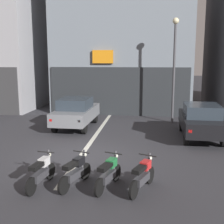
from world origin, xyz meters
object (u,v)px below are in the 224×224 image
(street_lamp, at_px, (174,59))
(motorcycle_white_row_leftmost, at_px, (41,172))
(car_grey_crossing_near, at_px, (76,112))
(motorcycle_red_row_right_mid, at_px, (143,175))
(car_black_parked_kerbside, at_px, (201,120))
(motorcycle_black_row_left_mid, at_px, (76,171))
(motorcycle_green_row_centre, at_px, (109,173))

(street_lamp, xyz_separation_m, motorcycle_white_row_leftmost, (-4.47, -9.44, -3.25))
(car_grey_crossing_near, distance_m, motorcycle_red_row_right_mid, 8.29)
(car_grey_crossing_near, bearing_deg, motorcycle_red_row_right_mid, -62.76)
(car_black_parked_kerbside, xyz_separation_m, motorcycle_red_row_right_mid, (-2.59, -5.98, -0.43))
(car_grey_crossing_near, relative_size, motorcycle_white_row_leftmost, 2.49)
(motorcycle_black_row_left_mid, distance_m, motorcycle_green_row_centre, 0.98)
(car_black_parked_kerbside, relative_size, motorcycle_white_row_leftmost, 2.49)
(car_black_parked_kerbside, height_order, motorcycle_white_row_leftmost, car_black_parked_kerbside)
(motorcycle_black_row_left_mid, relative_size, motorcycle_green_row_centre, 0.99)
(motorcycle_white_row_leftmost, xyz_separation_m, motorcycle_red_row_right_mid, (2.94, 0.11, 0.00))
(motorcycle_red_row_right_mid, bearing_deg, car_black_parked_kerbside, 66.58)
(car_black_parked_kerbside, distance_m, street_lamp, 4.50)
(car_grey_crossing_near, height_order, motorcycle_white_row_leftmost, car_grey_crossing_near)
(car_black_parked_kerbside, height_order, motorcycle_red_row_right_mid, car_black_parked_kerbside)
(street_lamp, height_order, motorcycle_green_row_centre, street_lamp)
(motorcycle_red_row_right_mid, bearing_deg, car_grey_crossing_near, 117.24)
(street_lamp, distance_m, motorcycle_white_row_leftmost, 10.94)
(street_lamp, relative_size, motorcycle_black_row_left_mid, 3.74)
(motorcycle_white_row_leftmost, height_order, motorcycle_green_row_centre, same)
(motorcycle_black_row_left_mid, bearing_deg, motorcycle_white_row_leftmost, -170.54)
(motorcycle_white_row_leftmost, height_order, motorcycle_black_row_left_mid, same)
(car_grey_crossing_near, distance_m, motorcycle_white_row_leftmost, 7.53)
(motorcycle_black_row_left_mid, bearing_deg, street_lamp, 69.37)
(car_grey_crossing_near, bearing_deg, motorcycle_black_row_left_mid, -75.94)
(motorcycle_black_row_left_mid, height_order, motorcycle_green_row_centre, same)
(motorcycle_white_row_leftmost, bearing_deg, car_black_parked_kerbside, 47.74)
(street_lamp, bearing_deg, motorcycle_green_row_centre, -105.15)
(motorcycle_green_row_centre, distance_m, motorcycle_red_row_right_mid, 0.98)
(street_lamp, relative_size, motorcycle_red_row_right_mid, 3.81)
(car_black_parked_kerbside, xyz_separation_m, street_lamp, (-1.06, 3.35, 2.82))
(car_black_parked_kerbside, relative_size, street_lamp, 0.69)
(motorcycle_green_row_centre, bearing_deg, motorcycle_red_row_right_mid, -2.94)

